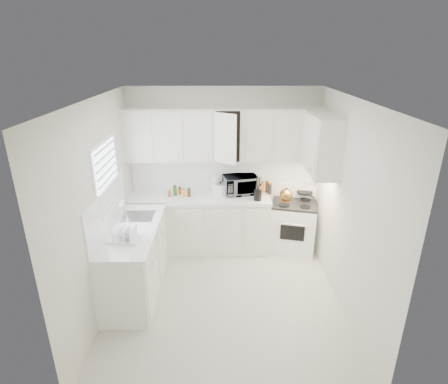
{
  "coord_description": "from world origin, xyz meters",
  "views": [
    {
      "loc": [
        -0.03,
        -4.01,
        3.1
      ],
      "look_at": [
        0.0,
        0.7,
        1.25
      ],
      "focal_mm": 29.06,
      "sensor_mm": 36.0,
      "label": 1
    }
  ],
  "objects_px": {
    "rice_cooker": "(220,188)",
    "utensil_crock": "(258,188)",
    "microwave": "(240,183)",
    "stove": "(294,220)",
    "dish_rack": "(124,233)",
    "tea_kettle": "(286,194)"
  },
  "relations": [
    {
      "from": "microwave",
      "to": "dish_rack",
      "type": "distance_m",
      "value": 2.13
    },
    {
      "from": "rice_cooker",
      "to": "utensil_crock",
      "type": "xyz_separation_m",
      "value": [
        0.57,
        -0.23,
        0.09
      ]
    },
    {
      "from": "dish_rack",
      "to": "utensil_crock",
      "type": "bearing_deg",
      "value": 42.67
    },
    {
      "from": "tea_kettle",
      "to": "dish_rack",
      "type": "relative_size",
      "value": 0.68
    },
    {
      "from": "utensil_crock",
      "to": "dish_rack",
      "type": "xyz_separation_m",
      "value": [
        -1.73,
        -1.24,
        -0.1
      ]
    },
    {
      "from": "stove",
      "to": "dish_rack",
      "type": "xyz_separation_m",
      "value": [
        -2.35,
        -1.39,
        0.51
      ]
    },
    {
      "from": "microwave",
      "to": "rice_cooker",
      "type": "bearing_deg",
      "value": 177.11
    },
    {
      "from": "rice_cooker",
      "to": "stove",
      "type": "bearing_deg",
      "value": -21.39
    },
    {
      "from": "stove",
      "to": "rice_cooker",
      "type": "distance_m",
      "value": 1.3
    },
    {
      "from": "rice_cooker",
      "to": "microwave",
      "type": "bearing_deg",
      "value": -7.07
    },
    {
      "from": "rice_cooker",
      "to": "dish_rack",
      "type": "distance_m",
      "value": 1.87
    },
    {
      "from": "tea_kettle",
      "to": "utensil_crock",
      "type": "xyz_separation_m",
      "value": [
        -0.43,
        0.01,
        0.1
      ]
    },
    {
      "from": "rice_cooker",
      "to": "utensil_crock",
      "type": "bearing_deg",
      "value": -39.72
    },
    {
      "from": "stove",
      "to": "dish_rack",
      "type": "bearing_deg",
      "value": -136.1
    },
    {
      "from": "rice_cooker",
      "to": "utensil_crock",
      "type": "distance_m",
      "value": 0.62
    },
    {
      "from": "tea_kettle",
      "to": "microwave",
      "type": "xyz_separation_m",
      "value": [
        -0.69,
        0.3,
        0.08
      ]
    },
    {
      "from": "tea_kettle",
      "to": "utensil_crock",
      "type": "relative_size",
      "value": 0.62
    },
    {
      "from": "tea_kettle",
      "to": "microwave",
      "type": "distance_m",
      "value": 0.75
    },
    {
      "from": "tea_kettle",
      "to": "microwave",
      "type": "relative_size",
      "value": 0.46
    },
    {
      "from": "microwave",
      "to": "stove",
      "type": "bearing_deg",
      "value": -22.45
    },
    {
      "from": "tea_kettle",
      "to": "dish_rack",
      "type": "height_order",
      "value": "tea_kettle"
    },
    {
      "from": "microwave",
      "to": "rice_cooker",
      "type": "xyz_separation_m",
      "value": [
        -0.32,
        -0.06,
        -0.07
      ]
    }
  ]
}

